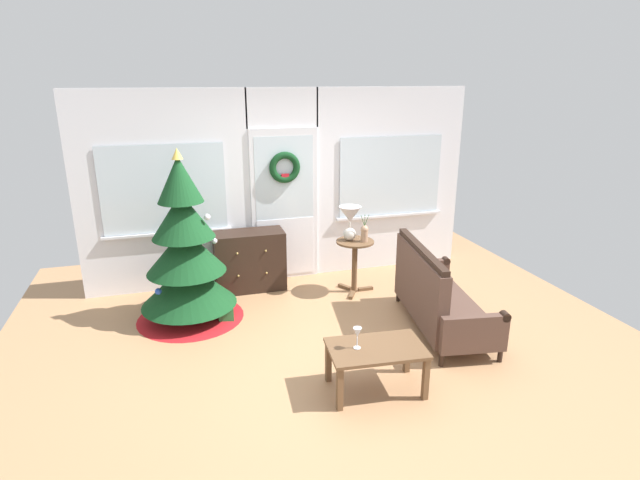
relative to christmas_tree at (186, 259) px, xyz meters
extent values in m
plane|color=#AD7F56|center=(1.35, -1.13, -0.72)|extent=(6.76, 6.76, 0.00)
cube|color=white|center=(-0.18, 0.96, 0.55)|extent=(2.15, 0.08, 2.55)
cube|color=white|center=(2.87, 0.96, 0.55)|extent=(2.15, 0.08, 2.55)
cube|color=white|center=(1.35, 0.96, 1.58)|extent=(0.94, 0.08, 0.50)
cube|color=silver|center=(1.35, 0.92, 0.30)|extent=(0.90, 0.05, 2.05)
cube|color=white|center=(1.35, 0.90, -0.27)|extent=(0.78, 0.02, 0.80)
cube|color=silver|center=(1.35, 0.90, 0.68)|extent=(0.78, 0.01, 1.10)
cube|color=silver|center=(-0.18, 0.90, 0.63)|extent=(1.50, 0.01, 1.10)
cube|color=silver|center=(2.87, 0.90, 0.63)|extent=(1.50, 0.01, 1.10)
cube|color=silver|center=(-0.18, 0.89, 0.06)|extent=(1.59, 0.06, 0.03)
cube|color=silver|center=(2.87, 0.89, 0.06)|extent=(1.59, 0.06, 0.03)
torus|color=#123B1B|center=(1.35, 0.86, 0.83)|extent=(0.41, 0.09, 0.41)
cube|color=red|center=(1.35, 0.84, 0.70)|extent=(0.10, 0.02, 0.10)
cylinder|color=#4C331E|center=(0.00, 0.00, -0.61)|extent=(0.10, 0.10, 0.23)
cone|color=red|center=(0.00, 0.00, -0.67)|extent=(1.22, 1.22, 0.10)
cone|color=#14421E|center=(0.00, 0.00, -0.30)|extent=(1.08, 1.08, 0.50)
cone|color=#14421E|center=(0.00, 0.00, 0.10)|extent=(0.88, 0.88, 0.50)
cone|color=#14421E|center=(0.00, 0.00, 0.51)|extent=(0.69, 0.69, 0.50)
cone|color=#14421E|center=(0.00, 0.00, 0.91)|extent=(0.50, 0.50, 0.50)
cone|color=#E0BC4C|center=(0.00, 0.00, 1.18)|extent=(0.12, 0.12, 0.12)
sphere|color=red|center=(-0.02, 0.42, -0.10)|extent=(0.07, 0.07, 0.07)
sphere|color=gold|center=(-0.31, 0.32, -0.25)|extent=(0.08, 0.08, 0.08)
sphere|color=silver|center=(0.33, 0.07, 0.16)|extent=(0.07, 0.07, 0.07)
sphere|color=#264CB2|center=(-0.32, -0.24, -0.25)|extent=(0.07, 0.07, 0.07)
sphere|color=red|center=(-0.20, 0.27, 0.27)|extent=(0.07, 0.07, 0.07)
sphere|color=gold|center=(0.19, 0.26, 0.29)|extent=(0.08, 0.08, 0.08)
sphere|color=silver|center=(0.26, -0.09, 0.49)|extent=(0.07, 0.07, 0.07)
cube|color=black|center=(0.81, 0.66, -0.33)|extent=(0.90, 0.43, 0.78)
sphere|color=tan|center=(0.63, 0.44, -0.14)|extent=(0.03, 0.03, 0.03)
sphere|color=tan|center=(0.99, 0.43, -0.14)|extent=(0.03, 0.03, 0.03)
sphere|color=tan|center=(0.63, 0.44, -0.44)|extent=(0.03, 0.03, 0.03)
sphere|color=tan|center=(0.99, 0.43, -0.44)|extent=(0.03, 0.03, 0.03)
cylinder|color=black|center=(2.86, -1.85, -0.65)|extent=(0.05, 0.05, 0.14)
cylinder|color=black|center=(3.10, -0.36, -0.65)|extent=(0.05, 0.05, 0.14)
cylinder|color=black|center=(2.27, -1.76, -0.65)|extent=(0.05, 0.05, 0.14)
cylinder|color=black|center=(2.51, -0.27, -0.65)|extent=(0.05, 0.05, 0.14)
cube|color=brown|center=(2.69, -1.06, -0.51)|extent=(0.94, 1.55, 0.14)
cube|color=brown|center=(2.39, -1.01, -0.13)|extent=(0.35, 1.45, 0.62)
cube|color=black|center=(2.39, -1.01, 0.21)|extent=(0.30, 1.42, 0.06)
cube|color=brown|center=(2.57, -1.82, -0.39)|extent=(0.67, 0.19, 0.38)
cylinder|color=black|center=(2.85, -1.87, -0.22)|extent=(0.10, 0.10, 0.09)
cube|color=brown|center=(2.81, -0.30, -0.39)|extent=(0.67, 0.19, 0.38)
cylinder|color=black|center=(3.10, -0.34, -0.22)|extent=(0.10, 0.10, 0.09)
cylinder|color=brown|center=(2.08, 0.16, -0.04)|extent=(0.48, 0.48, 0.02)
cylinder|color=brown|center=(2.08, 0.16, -0.39)|extent=(0.07, 0.07, 0.67)
cube|color=brown|center=(2.24, 0.16, -0.70)|extent=(0.20, 0.05, 0.04)
cube|color=brown|center=(2.00, 0.30, -0.70)|extent=(0.14, 0.20, 0.04)
cube|color=brown|center=(2.00, 0.02, -0.70)|extent=(0.14, 0.20, 0.04)
sphere|color=silver|center=(2.02, 0.20, 0.05)|extent=(0.16, 0.16, 0.16)
cylinder|color=silver|center=(2.02, 0.20, 0.18)|extent=(0.02, 0.02, 0.06)
cone|color=silver|center=(2.02, 0.20, 0.31)|extent=(0.28, 0.28, 0.20)
cylinder|color=tan|center=(2.18, 0.10, 0.05)|extent=(0.09, 0.09, 0.16)
sphere|color=tan|center=(2.18, 0.10, 0.13)|extent=(0.10, 0.10, 0.10)
cylinder|color=#4C7042|center=(2.16, 0.10, 0.23)|extent=(0.07, 0.01, 0.17)
cylinder|color=#4C7042|center=(2.18, 0.10, 0.23)|extent=(0.01, 0.01, 0.18)
cylinder|color=#4C7042|center=(2.20, 0.10, 0.23)|extent=(0.07, 0.01, 0.17)
cube|color=brown|center=(1.51, -1.94, -0.31)|extent=(0.88, 0.59, 0.03)
cube|color=brown|center=(1.11, -2.12, -0.53)|extent=(0.05, 0.05, 0.40)
cube|color=brown|center=(1.87, -2.19, -0.53)|extent=(0.05, 0.05, 0.40)
cube|color=brown|center=(1.15, -1.69, -0.53)|extent=(0.05, 0.05, 0.40)
cube|color=brown|center=(1.91, -1.75, -0.53)|extent=(0.05, 0.05, 0.40)
cylinder|color=silver|center=(1.34, -1.91, -0.29)|extent=(0.06, 0.06, 0.01)
cylinder|color=silver|center=(1.34, -1.91, -0.24)|extent=(0.01, 0.01, 0.10)
cone|color=silver|center=(1.34, -1.91, -0.15)|extent=(0.08, 0.08, 0.09)
cube|color=#266633|center=(0.38, -0.19, -0.64)|extent=(0.17, 0.15, 0.17)
camera|label=1|loc=(-0.08, -5.56, 1.95)|focal=28.49mm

